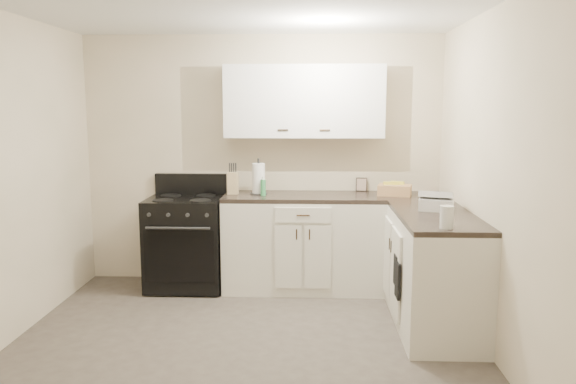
{
  "coord_description": "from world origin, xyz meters",
  "views": [
    {
      "loc": [
        0.48,
        -3.89,
        1.79
      ],
      "look_at": [
        0.3,
        0.85,
        1.07
      ],
      "focal_mm": 35.0,
      "sensor_mm": 36.0,
      "label": 1
    }
  ],
  "objects_px": {
    "stove": "(186,242)",
    "wicker_basket": "(395,190)",
    "countertop_grill": "(436,204)",
    "paper_towel": "(259,179)",
    "knife_block": "(233,183)"
  },
  "relations": [
    {
      "from": "countertop_grill",
      "to": "stove",
      "type": "bearing_deg",
      "value": 179.09
    },
    {
      "from": "paper_towel",
      "to": "wicker_basket",
      "type": "height_order",
      "value": "paper_towel"
    },
    {
      "from": "stove",
      "to": "wicker_basket",
      "type": "bearing_deg",
      "value": 0.86
    },
    {
      "from": "knife_block",
      "to": "countertop_grill",
      "type": "distance_m",
      "value": 1.97
    },
    {
      "from": "knife_block",
      "to": "stove",
      "type": "bearing_deg",
      "value": -169.61
    },
    {
      "from": "wicker_basket",
      "to": "countertop_grill",
      "type": "height_order",
      "value": "wicker_basket"
    },
    {
      "from": "knife_block",
      "to": "paper_towel",
      "type": "distance_m",
      "value": 0.26
    },
    {
      "from": "wicker_basket",
      "to": "countertop_grill",
      "type": "relative_size",
      "value": 1.15
    },
    {
      "from": "countertop_grill",
      "to": "knife_block",
      "type": "bearing_deg",
      "value": 173.31
    },
    {
      "from": "wicker_basket",
      "to": "countertop_grill",
      "type": "distance_m",
      "value": 0.79
    },
    {
      "from": "stove",
      "to": "knife_block",
      "type": "distance_m",
      "value": 0.75
    },
    {
      "from": "paper_towel",
      "to": "wicker_basket",
      "type": "bearing_deg",
      "value": -1.67
    },
    {
      "from": "stove",
      "to": "wicker_basket",
      "type": "height_order",
      "value": "wicker_basket"
    },
    {
      "from": "stove",
      "to": "countertop_grill",
      "type": "distance_m",
      "value": 2.45
    },
    {
      "from": "stove",
      "to": "wicker_basket",
      "type": "distance_m",
      "value": 2.11
    }
  ]
}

